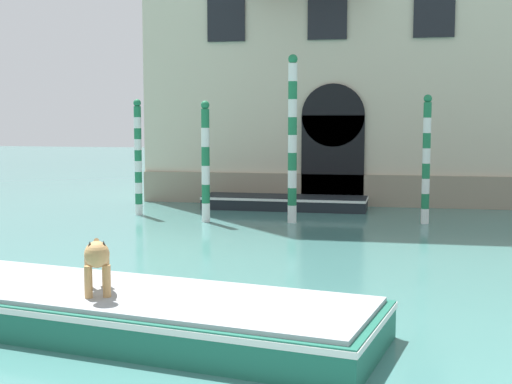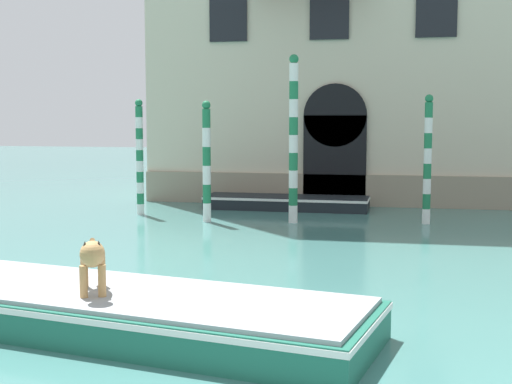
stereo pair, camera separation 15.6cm
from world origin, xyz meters
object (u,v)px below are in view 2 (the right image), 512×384
Objects in this scene: boat_foreground at (109,308)px; mooring_pole_1 at (293,139)px; mooring_pole_3 at (207,161)px; mooring_pole_0 at (140,157)px; dog_on_deck at (92,256)px; boat_moored_near_palazzo at (286,202)px; mooring_pole_2 at (428,159)px.

mooring_pole_1 reaches higher than boat_foreground.
mooring_pole_3 reaches higher than boat_foreground.
mooring_pole_1 is (4.80, -0.71, 0.60)m from mooring_pole_0.
mooring_pole_1 is at bearing 149.64° from dog_on_deck.
boat_moored_near_palazzo is at bearing 102.57° from mooring_pole_1.
dog_on_deck is 0.21× the size of boat_moored_near_palazzo.
mooring_pole_3 is at bearing 162.77° from dog_on_deck.
mooring_pole_1 is at bearing -76.29° from boat_moored_near_palazzo.
mooring_pole_2 is (8.48, -0.21, 0.04)m from mooring_pole_0.
boat_foreground is 11.86m from mooring_pole_0.
dog_on_deck reaches higher than boat_moored_near_palazzo.
dog_on_deck is 11.98m from mooring_pole_0.
mooring_pole_0 is (-3.70, 11.17, 1.46)m from boat_foreground.
mooring_pole_3 reaches higher than boat_moored_near_palazzo.
mooring_pole_1 reaches higher than dog_on_deck.
mooring_pole_0 is 1.02× the size of mooring_pole_3.
boat_foreground is 1.49× the size of boat_moored_near_palazzo.
mooring_pole_2 is 6.16m from mooring_pole_3.
mooring_pole_1 reaches higher than mooring_pole_2.
mooring_pole_0 is (-4.17, -2.12, 1.54)m from boat_moored_near_palazzo.
boat_moored_near_palazzo is at bearing 26.90° from mooring_pole_0.
mooring_pole_2 is at bearing -27.18° from boat_moored_near_palazzo.
mooring_pole_2 is at bearing -1.39° from mooring_pole_0.
boat_foreground is 12.06m from mooring_pole_2.
dog_on_deck is 12.26m from mooring_pole_2.
dog_on_deck is 0.31× the size of mooring_pole_2.
dog_on_deck is at bearing -105.50° from boat_foreground.
mooring_pole_3 is (2.37, -1.00, -0.04)m from mooring_pole_0.
mooring_pole_2 reaches higher than boat_moored_near_palazzo.
boat_moored_near_palazzo is (0.47, 13.29, -0.08)m from boat_foreground.
boat_moored_near_palazzo is 1.48× the size of mooring_pole_2.
dog_on_deck is 0.32× the size of mooring_pole_0.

